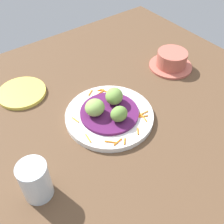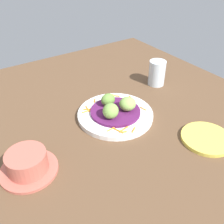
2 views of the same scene
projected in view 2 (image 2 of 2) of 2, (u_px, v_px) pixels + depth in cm
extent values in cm
cube|color=brown|center=(105.00, 115.00, 86.62)|extent=(110.00, 110.00, 2.00)
cylinder|color=white|center=(115.00, 115.00, 83.52)|extent=(24.98, 24.98, 1.63)
cylinder|color=#51194C|center=(115.00, 111.00, 82.79)|extent=(16.50, 16.50, 0.89)
cylinder|color=orange|center=(124.00, 129.00, 75.68)|extent=(3.75, 0.99, 0.40)
cylinder|color=orange|center=(118.00, 131.00, 75.07)|extent=(1.56, 3.57, 0.40)
cylinder|color=orange|center=(87.00, 111.00, 83.35)|extent=(3.60, 0.63, 0.40)
cylinder|color=orange|center=(123.00, 132.00, 74.59)|extent=(2.09, 1.37, 0.40)
cylinder|color=orange|center=(111.00, 129.00, 75.60)|extent=(2.66, 0.61, 0.40)
cylinder|color=orange|center=(131.00, 97.00, 90.41)|extent=(0.81, 3.01, 0.40)
cylinder|color=orange|center=(143.00, 109.00, 84.60)|extent=(0.88, 2.59, 0.40)
cylinder|color=orange|center=(106.00, 96.00, 91.34)|extent=(1.70, 1.80, 0.40)
cylinder|color=orange|center=(88.00, 109.00, 84.28)|extent=(2.95, 1.71, 0.40)
cylinder|color=orange|center=(95.00, 101.00, 88.73)|extent=(1.63, 1.91, 0.40)
cylinder|color=orange|center=(110.00, 96.00, 91.41)|extent=(2.89, 0.94, 0.40)
cylinder|color=orange|center=(134.00, 130.00, 75.42)|extent=(2.49, 1.80, 0.40)
cylinder|color=orange|center=(115.00, 96.00, 91.33)|extent=(2.39, 2.48, 0.40)
cylinder|color=orange|center=(88.00, 109.00, 84.52)|extent=(0.99, 3.68, 0.40)
ellipsoid|color=olive|center=(108.00, 100.00, 83.91)|extent=(5.08, 4.41, 4.23)
ellipsoid|color=#759E47|center=(111.00, 111.00, 78.14)|extent=(7.36, 7.34, 4.75)
ellipsoid|color=#84A851|center=(128.00, 104.00, 81.66)|extent=(6.54, 6.38, 4.50)
cylinder|color=#E0CC4C|center=(207.00, 138.00, 74.13)|extent=(14.93, 14.93, 1.12)
cylinder|color=#B75B4C|center=(29.00, 170.00, 64.45)|extent=(14.85, 14.85, 0.80)
cylinder|color=#B75B4C|center=(27.00, 162.00, 62.72)|extent=(10.17, 10.17, 5.19)
cylinder|color=silver|center=(157.00, 73.00, 99.55)|extent=(6.51, 6.51, 9.88)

